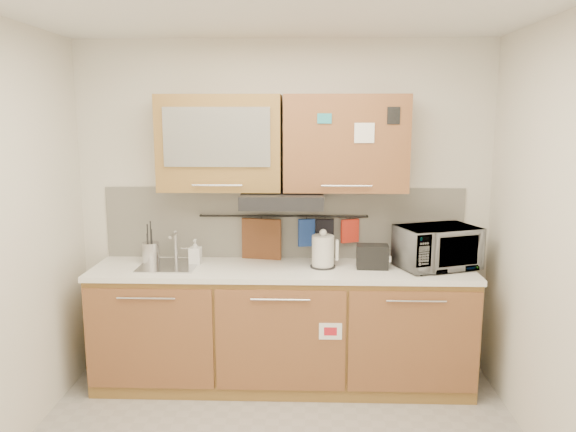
{
  "coord_description": "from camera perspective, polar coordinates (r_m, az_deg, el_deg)",
  "views": [
    {
      "loc": [
        0.18,
        -2.83,
        2.03
      ],
      "look_at": [
        0.05,
        1.05,
        1.33
      ],
      "focal_mm": 35.0,
      "sensor_mm": 36.0,
      "label": 1
    }
  ],
  "objects": [
    {
      "name": "countertop",
      "position": [
        4.18,
        -0.6,
        -5.51
      ],
      "size": [
        2.82,
        0.62,
        0.04
      ],
      "primitive_type": "cube",
      "color": "white",
      "rests_on": "base_cabinet"
    },
    {
      "name": "utensil_crock",
      "position": [
        4.39,
        -13.77,
        -3.63
      ],
      "size": [
        0.15,
        0.15,
        0.32
      ],
      "rotation": [
        0.0,
        0.0,
        0.18
      ],
      "color": "#B7B6BB",
      "rests_on": "countertop"
    },
    {
      "name": "utensil_rail",
      "position": [
        4.35,
        -0.46,
        -0.02
      ],
      "size": [
        1.3,
        0.02,
        0.02
      ],
      "primitive_type": "cylinder",
      "rotation": [
        0.0,
        1.57,
        0.0
      ],
      "color": "black",
      "rests_on": "backsplash"
    },
    {
      "name": "upper_cabinets",
      "position": [
        4.16,
        -0.61,
        7.42
      ],
      "size": [
        1.82,
        0.37,
        0.7
      ],
      "color": "olive",
      "rests_on": "wall_back"
    },
    {
      "name": "pot_holder",
      "position": [
        4.37,
        6.31,
        -1.52
      ],
      "size": [
        0.14,
        0.08,
        0.18
      ],
      "primitive_type": "cube",
      "rotation": [
        0.0,
        0.0,
        0.42
      ],
      "color": "red",
      "rests_on": "utensil_rail"
    },
    {
      "name": "wall_back",
      "position": [
        4.4,
        -0.44,
        0.61
      ],
      "size": [
        3.2,
        0.0,
        3.2
      ],
      "primitive_type": "plane",
      "rotation": [
        1.57,
        0.0,
        0.0
      ],
      "color": "silver",
      "rests_on": "ground"
    },
    {
      "name": "sink",
      "position": [
        4.31,
        -11.98,
        -4.91
      ],
      "size": [
        0.42,
        0.4,
        0.26
      ],
      "color": "silver",
      "rests_on": "countertop"
    },
    {
      "name": "kettle",
      "position": [
        4.16,
        3.58,
        -3.68
      ],
      "size": [
        0.21,
        0.19,
        0.29
      ],
      "rotation": [
        0.0,
        0.0,
        0.07
      ],
      "color": "silver",
      "rests_on": "countertop"
    },
    {
      "name": "base_cabinet",
      "position": [
        4.34,
        -0.59,
        -11.79
      ],
      "size": [
        2.8,
        0.64,
        0.88
      ],
      "color": "olive",
      "rests_on": "floor"
    },
    {
      "name": "dark_pouch",
      "position": [
        4.36,
        3.77,
        -1.71
      ],
      "size": [
        0.14,
        0.04,
        0.21
      ],
      "primitive_type": "cube",
      "rotation": [
        0.0,
        0.0,
        0.01
      ],
      "color": "black",
      "rests_on": "utensil_rail"
    },
    {
      "name": "microwave",
      "position": [
        4.28,
        14.9,
        -3.09
      ],
      "size": [
        0.66,
        0.55,
        0.31
      ],
      "primitive_type": "imported",
      "rotation": [
        0.0,
        0.0,
        0.36
      ],
      "color": "#999999",
      "rests_on": "countertop"
    },
    {
      "name": "toaster",
      "position": [
        4.18,
        8.57,
        -4.08
      ],
      "size": [
        0.24,
        0.15,
        0.17
      ],
      "rotation": [
        0.0,
        0.0,
        -0.05
      ],
      "color": "black",
      "rests_on": "countertop"
    },
    {
      "name": "oven_mitt",
      "position": [
        4.36,
        1.89,
        -1.7
      ],
      "size": [
        0.13,
        0.06,
        0.21
      ],
      "primitive_type": "cube",
      "rotation": [
        0.0,
        0.0,
        0.21
      ],
      "color": "#214098",
      "rests_on": "utensil_rail"
    },
    {
      "name": "soap_bottle",
      "position": [
        4.3,
        -9.41,
        -3.61
      ],
      "size": [
        0.09,
        0.09,
        0.19
      ],
      "primitive_type": "imported",
      "rotation": [
        0.0,
        0.0,
        -0.05
      ],
      "color": "#999999",
      "rests_on": "countertop"
    },
    {
      "name": "backsplash",
      "position": [
        4.4,
        -0.44,
        -0.7
      ],
      "size": [
        2.8,
        0.02,
        0.56
      ],
      "primitive_type": "cube",
      "color": "silver",
      "rests_on": "countertop"
    },
    {
      "name": "cutting_board",
      "position": [
        4.39,
        -2.71,
        -2.77
      ],
      "size": [
        0.31,
        0.08,
        0.39
      ],
      "primitive_type": "cube",
      "rotation": [
        0.0,
        0.0,
        -0.18
      ],
      "color": "brown",
      "rests_on": "utensil_rail"
    },
    {
      "name": "range_hood",
      "position": [
        4.13,
        -0.58,
        1.68
      ],
      "size": [
        0.6,
        0.46,
        0.1
      ],
      "primitive_type": "cube",
      "color": "black",
      "rests_on": "upper_cabinets"
    }
  ]
}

